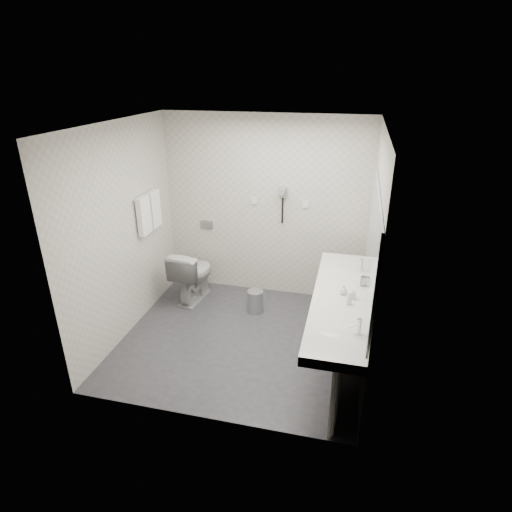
# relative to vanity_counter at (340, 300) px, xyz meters

# --- Properties ---
(floor) EXTENTS (2.80, 2.80, 0.00)m
(floor) POSITION_rel_vanity_counter_xyz_m (-1.12, 0.20, -0.80)
(floor) COLOR #2E2D33
(floor) RESTS_ON ground
(ceiling) EXTENTS (2.80, 2.80, 0.00)m
(ceiling) POSITION_rel_vanity_counter_xyz_m (-1.12, 0.20, 1.70)
(ceiling) COLOR silver
(ceiling) RESTS_ON wall_back
(wall_back) EXTENTS (2.80, 0.00, 2.80)m
(wall_back) POSITION_rel_vanity_counter_xyz_m (-1.12, 1.50, 0.45)
(wall_back) COLOR beige
(wall_back) RESTS_ON floor
(wall_front) EXTENTS (2.80, 0.00, 2.80)m
(wall_front) POSITION_rel_vanity_counter_xyz_m (-1.12, -1.10, 0.45)
(wall_front) COLOR beige
(wall_front) RESTS_ON floor
(wall_left) EXTENTS (0.00, 2.60, 2.60)m
(wall_left) POSITION_rel_vanity_counter_xyz_m (-2.52, 0.20, 0.45)
(wall_left) COLOR beige
(wall_left) RESTS_ON floor
(wall_right) EXTENTS (0.00, 2.60, 2.60)m
(wall_right) POSITION_rel_vanity_counter_xyz_m (0.27, 0.20, 0.45)
(wall_right) COLOR beige
(wall_right) RESTS_ON floor
(vanity_counter) EXTENTS (0.55, 2.20, 0.10)m
(vanity_counter) POSITION_rel_vanity_counter_xyz_m (0.00, 0.00, 0.00)
(vanity_counter) COLOR silver
(vanity_counter) RESTS_ON floor
(vanity_panel) EXTENTS (0.03, 2.15, 0.75)m
(vanity_panel) POSITION_rel_vanity_counter_xyz_m (0.02, 0.00, -0.42)
(vanity_panel) COLOR #9A9591
(vanity_panel) RESTS_ON floor
(vanity_post_near) EXTENTS (0.06, 0.06, 0.75)m
(vanity_post_near) POSITION_rel_vanity_counter_xyz_m (0.05, -1.04, -0.42)
(vanity_post_near) COLOR silver
(vanity_post_near) RESTS_ON floor
(vanity_post_far) EXTENTS (0.06, 0.06, 0.75)m
(vanity_post_far) POSITION_rel_vanity_counter_xyz_m (0.05, 1.04, -0.42)
(vanity_post_far) COLOR silver
(vanity_post_far) RESTS_ON floor
(mirror) EXTENTS (0.02, 2.20, 1.05)m
(mirror) POSITION_rel_vanity_counter_xyz_m (0.26, 0.00, 0.65)
(mirror) COLOR #B2BCC6
(mirror) RESTS_ON wall_right
(basin_near) EXTENTS (0.40, 0.31, 0.05)m
(basin_near) POSITION_rel_vanity_counter_xyz_m (0.00, -0.65, 0.04)
(basin_near) COLOR silver
(basin_near) RESTS_ON vanity_counter
(basin_far) EXTENTS (0.40, 0.31, 0.05)m
(basin_far) POSITION_rel_vanity_counter_xyz_m (0.00, 0.65, 0.04)
(basin_far) COLOR silver
(basin_far) RESTS_ON vanity_counter
(faucet_near) EXTENTS (0.04, 0.04, 0.15)m
(faucet_near) POSITION_rel_vanity_counter_xyz_m (0.19, -0.65, 0.12)
(faucet_near) COLOR silver
(faucet_near) RESTS_ON vanity_counter
(faucet_far) EXTENTS (0.04, 0.04, 0.15)m
(faucet_far) POSITION_rel_vanity_counter_xyz_m (0.19, 0.65, 0.12)
(faucet_far) COLOR silver
(faucet_far) RESTS_ON vanity_counter
(soap_bottle_a) EXTENTS (0.05, 0.05, 0.12)m
(soap_bottle_a) POSITION_rel_vanity_counter_xyz_m (0.13, -0.02, 0.11)
(soap_bottle_a) COLOR white
(soap_bottle_a) RESTS_ON vanity_counter
(soap_bottle_b) EXTENTS (0.11, 0.11, 0.10)m
(soap_bottle_b) POSITION_rel_vanity_counter_xyz_m (0.03, 0.05, 0.10)
(soap_bottle_b) COLOR white
(soap_bottle_b) RESTS_ON vanity_counter
(soap_bottle_c) EXTENTS (0.07, 0.07, 0.14)m
(soap_bottle_c) POSITION_rel_vanity_counter_xyz_m (0.09, -0.15, 0.12)
(soap_bottle_c) COLOR white
(soap_bottle_c) RESTS_ON vanity_counter
(glass_left) EXTENTS (0.07, 0.07, 0.10)m
(glass_left) POSITION_rel_vanity_counter_xyz_m (0.23, 0.30, 0.10)
(glass_left) COLOR silver
(glass_left) RESTS_ON vanity_counter
(glass_right) EXTENTS (0.07, 0.07, 0.11)m
(glass_right) POSITION_rel_vanity_counter_xyz_m (0.22, 0.29, 0.10)
(glass_right) COLOR silver
(glass_right) RESTS_ON vanity_counter
(toilet) EXTENTS (0.51, 0.79, 0.75)m
(toilet) POSITION_rel_vanity_counter_xyz_m (-2.04, 1.01, -0.42)
(toilet) COLOR silver
(toilet) RESTS_ON floor
(flush_plate) EXTENTS (0.18, 0.02, 0.12)m
(flush_plate) POSITION_rel_vanity_counter_xyz_m (-1.98, 1.49, 0.15)
(flush_plate) COLOR #B2B5BA
(flush_plate) RESTS_ON wall_back
(pedal_bin) EXTENTS (0.22, 0.22, 0.29)m
(pedal_bin) POSITION_rel_vanity_counter_xyz_m (-1.11, 0.86, -0.65)
(pedal_bin) COLOR #B2B5BA
(pedal_bin) RESTS_ON floor
(bin_lid) EXTENTS (0.21, 0.21, 0.02)m
(bin_lid) POSITION_rel_vanity_counter_xyz_m (-1.11, 0.86, -0.50)
(bin_lid) COLOR #B2B5BA
(bin_lid) RESTS_ON pedal_bin
(towel_rail) EXTENTS (0.02, 0.62, 0.02)m
(towel_rail) POSITION_rel_vanity_counter_xyz_m (-2.47, 0.75, 0.75)
(towel_rail) COLOR silver
(towel_rail) RESTS_ON wall_left
(towel_near) EXTENTS (0.07, 0.24, 0.48)m
(towel_near) POSITION_rel_vanity_counter_xyz_m (-2.46, 0.61, 0.53)
(towel_near) COLOR white
(towel_near) RESTS_ON towel_rail
(towel_far) EXTENTS (0.07, 0.24, 0.48)m
(towel_far) POSITION_rel_vanity_counter_xyz_m (-2.46, 0.89, 0.53)
(towel_far) COLOR white
(towel_far) RESTS_ON towel_rail
(dryer_cradle) EXTENTS (0.10, 0.04, 0.14)m
(dryer_cradle) POSITION_rel_vanity_counter_xyz_m (-0.88, 1.47, 0.70)
(dryer_cradle) COLOR gray
(dryer_cradle) RESTS_ON wall_back
(dryer_barrel) EXTENTS (0.08, 0.14, 0.08)m
(dryer_barrel) POSITION_rel_vanity_counter_xyz_m (-0.88, 1.40, 0.73)
(dryer_barrel) COLOR gray
(dryer_barrel) RESTS_ON dryer_cradle
(dryer_cord) EXTENTS (0.02, 0.02, 0.35)m
(dryer_cord) POSITION_rel_vanity_counter_xyz_m (-0.88, 1.46, 0.45)
(dryer_cord) COLOR black
(dryer_cord) RESTS_ON dryer_cradle
(switch_plate_a) EXTENTS (0.09, 0.02, 0.09)m
(switch_plate_a) POSITION_rel_vanity_counter_xyz_m (-1.27, 1.49, 0.55)
(switch_plate_a) COLOR silver
(switch_plate_a) RESTS_ON wall_back
(switch_plate_b) EXTENTS (0.09, 0.02, 0.09)m
(switch_plate_b) POSITION_rel_vanity_counter_xyz_m (-0.57, 1.49, 0.55)
(switch_plate_b) COLOR silver
(switch_plate_b) RESTS_ON wall_back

